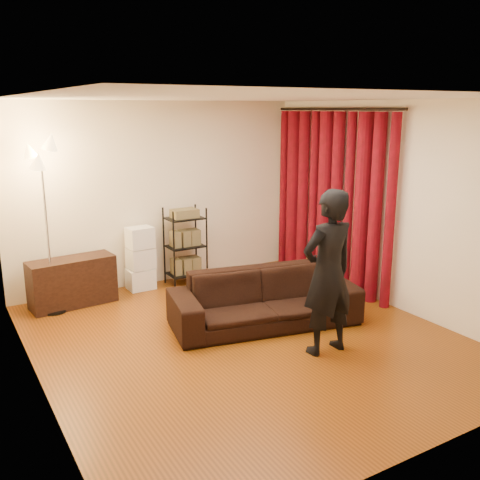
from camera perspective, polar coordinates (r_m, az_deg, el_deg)
floor at (r=6.29m, az=0.61°, el=-10.47°), size 5.00×5.00×0.00m
ceiling at (r=5.73m, az=0.68°, el=14.96°), size 5.00×5.00×0.00m
wall_back at (r=8.07m, az=-8.61°, el=4.88°), size 5.00×0.00×5.00m
wall_front at (r=4.01m, az=19.52°, el=-4.99°), size 5.00×0.00×5.00m
wall_left at (r=5.11m, az=-21.52°, el=-1.19°), size 0.00×5.00×5.00m
wall_right at (r=7.26m, az=16.05°, el=3.50°), size 0.00×5.00×5.00m
curtain_rod at (r=7.90m, az=10.10°, el=13.59°), size 0.04×2.65×0.04m
curtain at (r=8.00m, az=9.60°, el=4.22°), size 0.22×2.65×2.55m
sofa at (r=6.56m, az=2.65°, el=-6.28°), size 2.40×1.32×0.66m
person at (r=5.74m, az=9.36°, el=-3.47°), size 0.67×0.45×1.80m
media_cabinet at (r=7.53m, az=-17.45°, el=-4.29°), size 1.15×0.52×0.65m
storage_boxes at (r=7.91m, az=-10.58°, el=-1.93°), size 0.40×0.33×0.94m
wire_shelf at (r=8.03m, az=-5.85°, el=-0.65°), size 0.62×0.52×1.17m
floor_lamp at (r=7.16m, az=-19.89°, el=1.01°), size 0.44×0.44×2.20m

